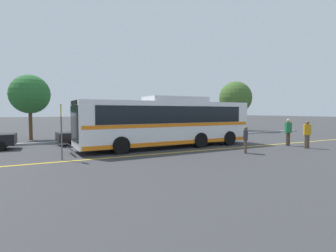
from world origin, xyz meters
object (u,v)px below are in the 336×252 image
object	(u,v)px
transit_bus	(168,121)
pedestrian_2	(288,130)
parked_car_2	(176,131)
tree_1	(235,98)
pedestrian_0	(246,138)
parked_car_1	(92,134)
tree_0	(30,94)
bus_stop_sign	(61,125)
pedestrian_1	(307,133)

from	to	relation	value
transit_bus	pedestrian_2	size ratio (longest dim) A/B	6.52
parked_car_2	tree_1	xyz separation A→B (m)	(11.06, 5.07, 3.37)
pedestrian_0	parked_car_1	bearing A→B (deg)	-92.64
tree_0	pedestrian_2	bearing A→B (deg)	-37.27
pedestrian_2	parked_car_2	bearing A→B (deg)	-41.05
parked_car_2	bus_stop_sign	xyz separation A→B (m)	(-9.75, -5.98, 1.03)
bus_stop_sign	parked_car_1	bearing A→B (deg)	-26.04
parked_car_1	bus_stop_sign	bearing A→B (deg)	-28.66
parked_car_1	bus_stop_sign	xyz separation A→B (m)	(-2.59, -5.85, 0.99)
transit_bus	pedestrian_1	world-z (taller)	transit_bus
tree_0	tree_1	bearing A→B (deg)	0.73
transit_bus	pedestrian_1	distance (m)	9.06
parked_car_1	bus_stop_sign	world-z (taller)	bus_stop_sign
tree_0	parked_car_1	bearing A→B (deg)	-50.41
transit_bus	tree_0	xyz separation A→B (m)	(-8.23, 9.13, 2.08)
parked_car_1	pedestrian_0	distance (m)	10.96
bus_stop_sign	parked_car_2	bearing A→B (deg)	-60.60
parked_car_2	bus_stop_sign	distance (m)	11.49
transit_bus	tree_1	bearing A→B (deg)	-58.30
pedestrian_1	tree_1	size ratio (longest dim) A/B	0.29
pedestrian_2	tree_1	world-z (taller)	tree_1
transit_bus	parked_car_1	size ratio (longest dim) A/B	2.45
tree_0	tree_1	size ratio (longest dim) A/B	0.90
pedestrian_0	pedestrian_2	world-z (taller)	pedestrian_2
pedestrian_0	pedestrian_2	bearing A→B (deg)	150.94
bus_stop_sign	tree_0	world-z (taller)	tree_0
bus_stop_sign	tree_1	world-z (taller)	tree_1
pedestrian_0	tree_1	bearing A→B (deg)	-171.56
parked_car_1	tree_1	bearing A→B (deg)	101.21
bus_stop_sign	pedestrian_1	bearing A→B (deg)	-103.34
parked_car_1	pedestrian_0	xyz separation A→B (m)	(6.97, -8.46, 0.14)
transit_bus	parked_car_2	xyz separation A→B (m)	(3.00, 4.35, -1.04)
transit_bus	pedestrian_0	world-z (taller)	transit_bus
parked_car_1	pedestrian_1	size ratio (longest dim) A/B	2.81
pedestrian_2	tree_0	bearing A→B (deg)	-21.34
transit_bus	parked_car_1	bearing A→B (deg)	42.52
pedestrian_1	pedestrian_2	size ratio (longest dim) A/B	0.95
tree_1	pedestrian_0	bearing A→B (deg)	-129.46
pedestrian_0	bus_stop_sign	size ratio (longest dim) A/B	0.56
pedestrian_2	tree_1	size ratio (longest dim) A/B	0.31
parked_car_2	pedestrian_2	size ratio (longest dim) A/B	2.48
pedestrian_2	tree_0	size ratio (longest dim) A/B	0.35
parked_car_1	tree_1	xyz separation A→B (m)	(18.22, 5.21, 3.33)
pedestrian_0	pedestrian_1	world-z (taller)	pedestrian_1
pedestrian_0	pedestrian_2	size ratio (longest dim) A/B	0.82
parked_car_2	pedestrian_1	distance (m)	10.10
pedestrian_2	tree_0	world-z (taller)	tree_0
parked_car_1	pedestrian_2	size ratio (longest dim) A/B	2.66
parked_car_2	pedestrian_0	size ratio (longest dim) A/B	3.02
tree_1	transit_bus	bearing A→B (deg)	-146.17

